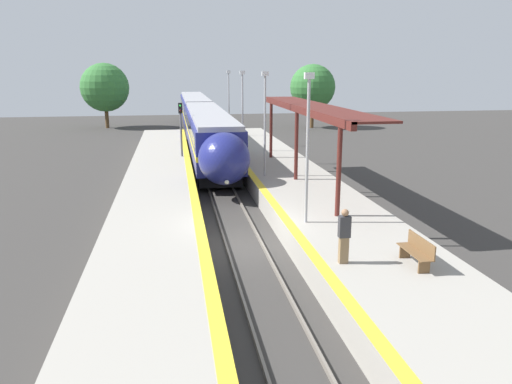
{
  "coord_description": "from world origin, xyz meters",
  "views": [
    {
      "loc": [
        -2.6,
        -18.67,
        6.89
      ],
      "look_at": [
        0.54,
        0.31,
        2.14
      ],
      "focal_mm": 35.0,
      "sensor_mm": 36.0,
      "label": 1
    }
  ],
  "objects_px": {
    "train": "(201,120)",
    "lamppost_near": "(308,140)",
    "railway_signal": "(181,130)",
    "lamppost_far": "(243,106)",
    "lamppost_farthest": "(229,99)",
    "person_waiting": "(344,235)",
    "platform_bench": "(417,250)",
    "lamppost_mid": "(265,118)"
  },
  "relations": [
    {
      "from": "platform_bench",
      "to": "lamppost_farthest",
      "type": "bearing_deg",
      "value": 94.0
    },
    {
      "from": "railway_signal",
      "to": "lamppost_farthest",
      "type": "relative_size",
      "value": 0.81
    },
    {
      "from": "lamppost_near",
      "to": "lamppost_farthest",
      "type": "relative_size",
      "value": 1.0
    },
    {
      "from": "railway_signal",
      "to": "lamppost_farthest",
      "type": "bearing_deg",
      "value": 67.12
    },
    {
      "from": "platform_bench",
      "to": "lamppost_far",
      "type": "distance_m",
      "value": 23.19
    },
    {
      "from": "train",
      "to": "lamppost_near",
      "type": "distance_m",
      "value": 29.45
    },
    {
      "from": "lamppost_far",
      "to": "lamppost_farthest",
      "type": "relative_size",
      "value": 1.0
    },
    {
      "from": "lamppost_farthest",
      "to": "train",
      "type": "bearing_deg",
      "value": 137.47
    },
    {
      "from": "railway_signal",
      "to": "lamppost_far",
      "type": "height_order",
      "value": "lamppost_far"
    },
    {
      "from": "train",
      "to": "lamppost_farthest",
      "type": "distance_m",
      "value": 3.9
    },
    {
      "from": "person_waiting",
      "to": "lamppost_far",
      "type": "bearing_deg",
      "value": 90.12
    },
    {
      "from": "person_waiting",
      "to": "lamppost_farthest",
      "type": "bearing_deg",
      "value": 90.09
    },
    {
      "from": "platform_bench",
      "to": "railway_signal",
      "type": "height_order",
      "value": "railway_signal"
    },
    {
      "from": "lamppost_mid",
      "to": "platform_bench",
      "type": "bearing_deg",
      "value": -80.88
    },
    {
      "from": "train",
      "to": "lamppost_far",
      "type": "relative_size",
      "value": 7.99
    },
    {
      "from": "platform_bench",
      "to": "lamppost_mid",
      "type": "distance_m",
      "value": 14.35
    },
    {
      "from": "train",
      "to": "lamppost_near",
      "type": "relative_size",
      "value": 7.99
    },
    {
      "from": "train",
      "to": "person_waiting",
      "type": "relative_size",
      "value": 26.36
    },
    {
      "from": "railway_signal",
      "to": "lamppost_mid",
      "type": "bearing_deg",
      "value": -58.4
    },
    {
      "from": "railway_signal",
      "to": "lamppost_near",
      "type": "xyz_separation_m",
      "value": [
        4.51,
        -16.35,
        1.45
      ]
    },
    {
      "from": "railway_signal",
      "to": "lamppost_farthest",
      "type": "height_order",
      "value": "lamppost_farthest"
    },
    {
      "from": "lamppost_mid",
      "to": "lamppost_far",
      "type": "xyz_separation_m",
      "value": [
        0.0,
        9.02,
        0.0
      ]
    },
    {
      "from": "train",
      "to": "lamppost_near",
      "type": "bearing_deg",
      "value": -85.25
    },
    {
      "from": "person_waiting",
      "to": "lamppost_near",
      "type": "bearing_deg",
      "value": 90.62
    },
    {
      "from": "platform_bench",
      "to": "lamppost_near",
      "type": "relative_size",
      "value": 0.29
    },
    {
      "from": "train",
      "to": "railway_signal",
      "type": "distance_m",
      "value": 13.11
    },
    {
      "from": "lamppost_farthest",
      "to": "platform_bench",
      "type": "bearing_deg",
      "value": -86.0
    },
    {
      "from": "train",
      "to": "person_waiting",
      "type": "bearing_deg",
      "value": -85.78
    },
    {
      "from": "railway_signal",
      "to": "lamppost_far",
      "type": "bearing_deg",
      "value": 20.4
    },
    {
      "from": "train",
      "to": "lamppost_mid",
      "type": "height_order",
      "value": "lamppost_mid"
    },
    {
      "from": "railway_signal",
      "to": "train",
      "type": "bearing_deg",
      "value": 80.85
    },
    {
      "from": "platform_bench",
      "to": "lamppost_far",
      "type": "height_order",
      "value": "lamppost_far"
    },
    {
      "from": "train",
      "to": "lamppost_near",
      "type": "height_order",
      "value": "lamppost_near"
    },
    {
      "from": "person_waiting",
      "to": "railway_signal",
      "type": "xyz_separation_m",
      "value": [
        -4.56,
        20.69,
        0.93
      ]
    },
    {
      "from": "person_waiting",
      "to": "lamppost_far",
      "type": "xyz_separation_m",
      "value": [
        -0.05,
        22.37,
        2.37
      ]
    },
    {
      "from": "lamppost_near",
      "to": "lamppost_mid",
      "type": "relative_size",
      "value": 1.0
    },
    {
      "from": "train",
      "to": "lamppost_mid",
      "type": "bearing_deg",
      "value": -83.16
    },
    {
      "from": "railway_signal",
      "to": "person_waiting",
      "type": "bearing_deg",
      "value": -77.57
    },
    {
      "from": "railway_signal",
      "to": "platform_bench",
      "type": "bearing_deg",
      "value": -72.38
    },
    {
      "from": "train",
      "to": "lamppost_far",
      "type": "height_order",
      "value": "lamppost_far"
    },
    {
      "from": "person_waiting",
      "to": "railway_signal",
      "type": "distance_m",
      "value": 21.21
    },
    {
      "from": "train",
      "to": "lamppost_mid",
      "type": "distance_m",
      "value": 20.51
    }
  ]
}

